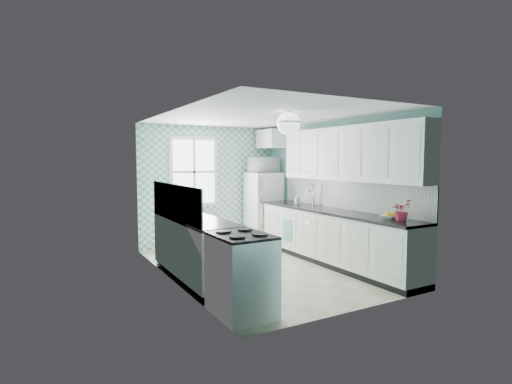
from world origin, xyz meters
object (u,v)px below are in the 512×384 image
ceiling_light (289,123)px  fruit_bowl (389,217)px  stove (241,273)px  potted_plant (401,210)px  microwave (264,165)px  fridge (264,207)px  sink (306,206)px

ceiling_light → fruit_bowl: bearing=-34.8°
stove → ceiling_light: bearing=35.5°
ceiling_light → potted_plant: bearing=-41.0°
stove → potted_plant: size_ratio=3.00×
potted_plant → microwave: bearing=91.4°
fridge → ceiling_light: bearing=-113.8°
sink → potted_plant: (-0.00, -2.22, 0.16)m
sink → fruit_bowl: size_ratio=2.04×
stove → potted_plant: 2.48m
stove → fruit_bowl: (2.40, -0.01, 0.49)m
ceiling_light → microwave: size_ratio=0.59×
sink → fruit_bowl: bearing=-91.8°
fridge → sink: bearing=-86.8°
sink → fruit_bowl: 2.01m
ceiling_light → fridge: size_ratio=0.23×
fruit_bowl → sink: bearing=89.9°
stove → potted_plant: (2.40, -0.22, 0.61)m
ceiling_light → potted_plant: 2.01m
sink → microwave: bearing=92.1°
ceiling_light → fruit_bowl: (1.20, -0.83, -1.35)m
ceiling_light → potted_plant: (1.20, -1.04, -1.23)m
stove → microwave: microwave is taller
fruit_bowl → potted_plant: (0.00, -0.21, 0.12)m
fridge → stove: bearing=-124.7°
stove → potted_plant: potted_plant is taller
ceiling_light → fridge: 3.22m
stove → fridge: bearing=57.0°
stove → potted_plant: bearing=-4.2°
sink → stove: bearing=-141.9°
fridge → fruit_bowl: 3.43m
fruit_bowl → microwave: 3.50m
fridge → microwave: bearing=53.9°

